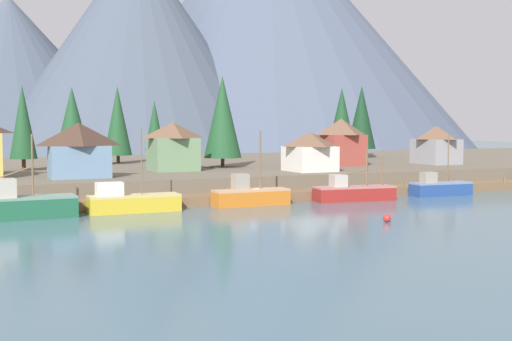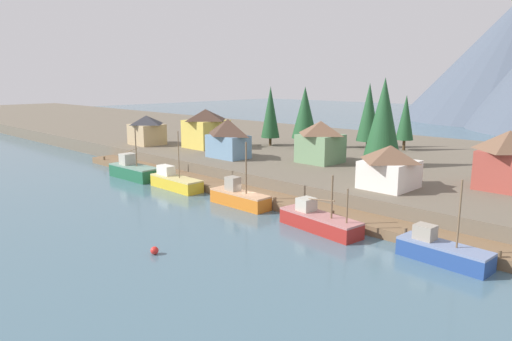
{
  "view_description": "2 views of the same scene",
  "coord_description": "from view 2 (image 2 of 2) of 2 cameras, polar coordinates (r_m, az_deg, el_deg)",
  "views": [
    {
      "loc": [
        -28.52,
        -66.12,
        8.65
      ],
      "look_at": [
        2.07,
        2.56,
        3.35
      ],
      "focal_mm": 47.72,
      "sensor_mm": 36.0,
      "label": 1
    },
    {
      "loc": [
        38.78,
        -38.27,
        14.97
      ],
      "look_at": [
        -1.75,
        2.96,
        3.49
      ],
      "focal_mm": 32.82,
      "sensor_mm": 36.0,
      "label": 2
    }
  ],
  "objects": [
    {
      "name": "ground_plane",
      "position": [
        71.69,
        10.61,
        -1.43
      ],
      "size": [
        400.0,
        400.0,
        1.0
      ],
      "primitive_type": "cube",
      "color": "#476675"
    },
    {
      "name": "dock",
      "position": [
        57.74,
        0.57,
        -3.28
      ],
      "size": [
        80.0,
        4.0,
        1.6
      ],
      "color": "brown",
      "rests_on": "ground_plane"
    },
    {
      "name": "shoreline_bank",
      "position": [
        81.43,
        15.39,
        1.12
      ],
      "size": [
        400.0,
        56.0,
        2.5
      ],
      "primitive_type": "cube",
      "color": "#665B4C",
      "rests_on": "ground_plane"
    },
    {
      "name": "fishing_boat_green",
      "position": [
        73.03,
        -14.69,
        -0.02
      ],
      "size": [
        9.19,
        3.38,
        7.63
      ],
      "rotation": [
        0.0,
        0.0,
        0.03
      ],
      "color": "#1E5B3D",
      "rests_on": "ground_plane"
    },
    {
      "name": "fishing_boat_yellow",
      "position": [
        64.99,
        -9.83,
        -1.34
      ],
      "size": [
        8.85,
        2.71,
        8.03
      ],
      "rotation": [
        0.0,
        0.0,
        -0.01
      ],
      "color": "gold",
      "rests_on": "ground_plane"
    },
    {
      "name": "fishing_boat_orange",
      "position": [
        55.6,
        -2.06,
        -3.29
      ],
      "size": [
        8.14,
        2.39,
        7.77
      ],
      "rotation": [
        0.0,
        0.0,
        0.01
      ],
      "color": "#CC6B1E",
      "rests_on": "ground_plane"
    },
    {
      "name": "fishing_boat_red",
      "position": [
        47.34,
        7.66,
        -6.11
      ],
      "size": [
        9.34,
        3.65,
        5.86
      ],
      "rotation": [
        0.0,
        0.0,
        -0.12
      ],
      "color": "maroon",
      "rests_on": "ground_plane"
    },
    {
      "name": "fishing_boat_blue",
      "position": [
        41.96,
        21.75,
        -9.15
      ],
      "size": [
        7.57,
        2.82,
        7.18
      ],
      "rotation": [
        0.0,
        0.0,
        -0.06
      ],
      "color": "navy",
      "rests_on": "ground_plane"
    },
    {
      "name": "house_white",
      "position": [
        55.65,
        15.97,
        0.51
      ],
      "size": [
        5.56,
        6.16,
        4.96
      ],
      "color": "silver",
      "rests_on": "shoreline_bank"
    },
    {
      "name": "house_blue",
      "position": [
        74.06,
        -3.43,
        3.98
      ],
      "size": [
        6.8,
        4.33,
        6.16
      ],
      "color": "#6689A8",
      "rests_on": "shoreline_bank"
    },
    {
      "name": "house_green",
      "position": [
        70.4,
        7.86,
        3.54
      ],
      "size": [
        5.92,
        5.74,
        6.22
      ],
      "color": "#6B8E66",
      "rests_on": "shoreline_bank"
    },
    {
      "name": "house_red",
      "position": [
        59.73,
        28.3,
        1.19
      ],
      "size": [
        5.82,
        5.78,
        6.74
      ],
      "color": "#9E4238",
      "rests_on": "shoreline_bank"
    },
    {
      "name": "house_tan",
      "position": [
        91.26,
        -13.17,
        4.86
      ],
      "size": [
        6.08,
        5.36,
        5.5
      ],
      "color": "tan",
      "rests_on": "shoreline_bank"
    },
    {
      "name": "house_yellow",
      "position": [
        85.38,
        -6.13,
        5.17
      ],
      "size": [
        6.71,
        6.75,
        6.95
      ],
      "color": "gold",
      "rests_on": "shoreline_bank"
    },
    {
      "name": "conifer_near_left",
      "position": [
        87.33,
        1.77,
        7.13
      ],
      "size": [
        3.45,
        3.45,
        10.99
      ],
      "color": "#4C3823",
      "rests_on": "shoreline_bank"
    },
    {
      "name": "conifer_mid_left",
      "position": [
        68.53,
        15.27,
        6.21
      ],
      "size": [
        5.2,
        5.2,
        12.56
      ],
      "color": "#4C3823",
      "rests_on": "shoreline_bank"
    },
    {
      "name": "conifer_mid_right",
      "position": [
        86.87,
        13.58,
        6.94
      ],
      "size": [
        4.15,
        4.15,
        11.64
      ],
      "color": "#4C3823",
      "rests_on": "shoreline_bank"
    },
    {
      "name": "conifer_back_right",
      "position": [
        85.5,
        17.76,
        6.16
      ],
      "size": [
        3.02,
        3.02,
        9.63
      ],
      "color": "#4C3823",
      "rests_on": "shoreline_bank"
    },
    {
      "name": "conifer_centre",
      "position": [
        84.61,
        5.97,
        7.05
      ],
      "size": [
        4.58,
        4.58,
        10.98
      ],
      "color": "#4C3823",
      "rests_on": "shoreline_bank"
    },
    {
      "name": "channel_buoy",
      "position": [
        41.82,
        -12.27,
        -9.5
      ],
      "size": [
        0.7,
        0.7,
        0.7
      ],
      "primitive_type": "sphere",
      "color": "red",
      "rests_on": "ground_plane"
    }
  ]
}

